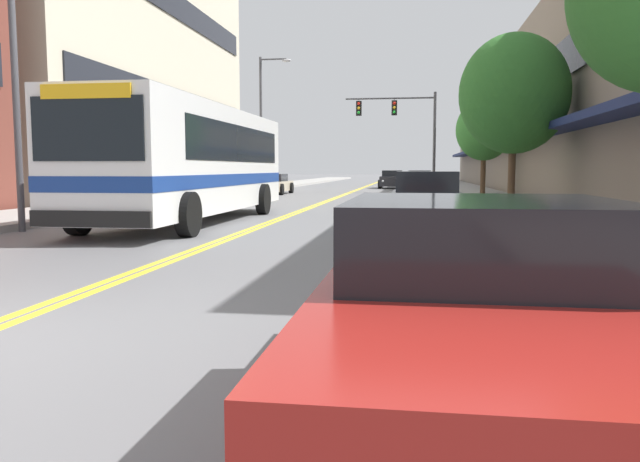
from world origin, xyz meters
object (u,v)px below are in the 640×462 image
(car_champagne_parked_left_near, at_px, (271,184))
(street_lamp_left_far, at_px, (265,114))
(car_white_parked_right_end, at_px, (419,181))
(street_tree_right_far, at_px, (484,130))
(street_lamp_left_near, at_px, (20,21))
(street_tree_right_mid, at_px, (514,94))
(car_silver_parked_right_mid, at_px, (426,202))
(car_dark_grey_parked_right_far, at_px, (421,187))
(car_charcoal_moving_lead, at_px, (392,180))
(fire_hydrant, at_px, (506,212))
(car_red_parked_right_foreground, at_px, (484,323))
(traffic_signal_mast, at_px, (403,122))
(city_bus, at_px, (193,158))

(car_champagne_parked_left_near, distance_m, street_lamp_left_far, 4.49)
(car_white_parked_right_end, xyz_separation_m, street_tree_right_far, (3.25, -10.49, 2.89))
(street_lamp_left_near, relative_size, street_tree_right_mid, 1.43)
(car_silver_parked_right_mid, distance_m, car_dark_grey_parked_right_far, 14.42)
(car_charcoal_moving_lead, distance_m, fire_hydrant, 34.37)
(car_red_parked_right_foreground, height_order, car_charcoal_moving_lead, car_charcoal_moving_lead)
(car_champagne_parked_left_near, distance_m, fire_hydrant, 24.51)
(car_champagne_parked_left_near, bearing_deg, traffic_signal_mast, 27.44)
(car_charcoal_moving_lead, bearing_deg, car_red_parked_right_foreground, -87.36)
(city_bus, xyz_separation_m, car_dark_grey_parked_right_far, (6.57, 13.50, -1.17))
(traffic_signal_mast, relative_size, fire_hydrant, 7.89)
(car_red_parked_right_foreground, distance_m, car_charcoal_moving_lead, 44.52)
(street_tree_right_mid, bearing_deg, car_dark_grey_parked_right_far, 110.16)
(car_silver_parked_right_mid, distance_m, traffic_signal_mast, 24.33)
(city_bus, relative_size, fire_hydrant, 14.29)
(car_champagne_parked_left_near, height_order, street_lamp_left_near, street_lamp_left_near)
(car_dark_grey_parked_right_far, xyz_separation_m, traffic_signal_mast, (-1.08, 9.59, 3.83))
(car_dark_grey_parked_right_far, bearing_deg, traffic_signal_mast, 96.40)
(traffic_signal_mast, xyz_separation_m, street_tree_right_far, (4.35, -5.85, -0.92))
(street_lamp_left_far, bearing_deg, street_tree_right_mid, -50.55)
(car_champagne_parked_left_near, distance_m, street_lamp_left_near, 22.94)
(street_lamp_left_far, xyz_separation_m, street_tree_right_far, (12.66, -3.17, -1.28))
(street_tree_right_far, bearing_deg, street_lamp_left_near, -121.61)
(street_tree_right_mid, distance_m, fire_hydrant, 9.27)
(city_bus, xyz_separation_m, street_lamp_left_far, (-2.81, 20.42, 3.02))
(street_tree_right_mid, bearing_deg, street_lamp_left_far, 129.45)
(street_tree_right_mid, relative_size, fire_hydrant, 7.46)
(car_white_parked_right_end, distance_m, street_tree_right_far, 11.36)
(traffic_signal_mast, xyz_separation_m, street_lamp_left_far, (-8.31, -2.67, 0.36))
(traffic_signal_mast, height_order, street_tree_right_mid, traffic_signal_mast)
(car_red_parked_right_foreground, bearing_deg, street_tree_right_far, 83.98)
(car_dark_grey_parked_right_far, distance_m, street_lamp_left_near, 19.81)
(city_bus, distance_m, car_red_parked_right_foreground, 14.98)
(car_white_parked_right_end, distance_m, car_charcoal_moving_lead, 3.91)
(car_champagne_parked_left_near, bearing_deg, street_tree_right_far, -8.94)
(car_dark_grey_parked_right_far, distance_m, car_white_parked_right_end, 14.23)
(car_dark_grey_parked_right_far, bearing_deg, street_tree_right_mid, -69.84)
(street_tree_right_far, bearing_deg, car_white_parked_right_end, 107.20)
(traffic_signal_mast, bearing_deg, fire_hydrant, -84.13)
(traffic_signal_mast, bearing_deg, city_bus, -103.38)
(street_lamp_left_near, height_order, street_lamp_left_far, street_lamp_left_near)
(car_champagne_parked_left_near, xyz_separation_m, street_tree_right_far, (11.98, -1.89, 2.97))
(car_champagne_parked_left_near, xyz_separation_m, street_tree_right_mid, (11.68, -13.73, 3.48))
(car_silver_parked_right_mid, height_order, fire_hydrant, car_silver_parked_right_mid)
(street_lamp_left_far, relative_size, street_tree_right_mid, 1.39)
(car_white_parked_right_end, distance_m, street_lamp_left_far, 12.63)
(car_white_parked_right_end, distance_m, traffic_signal_mast, 6.11)
(car_dark_grey_parked_right_far, xyz_separation_m, fire_hydrant, (1.62, -16.60, -0.05))
(car_charcoal_moving_lead, distance_m, traffic_signal_mast, 8.90)
(street_lamp_left_far, bearing_deg, car_charcoal_moving_lead, 55.31)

